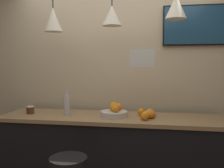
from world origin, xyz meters
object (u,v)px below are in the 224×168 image
at_px(juice_bottle, 67,104).
at_px(mounted_tv, 195,25).
at_px(fruit_bowl, 114,112).
at_px(spread_jar, 30,110).

distance_m(juice_bottle, mounted_tv, 1.70).
height_order(fruit_bowl, juice_bottle, juice_bottle).
bearing_deg(mounted_tv, fruit_bowl, -155.96).
distance_m(fruit_bowl, mounted_tv, 1.34).
bearing_deg(juice_bottle, spread_jar, 180.00).
distance_m(fruit_bowl, juice_bottle, 0.54).
height_order(juice_bottle, spread_jar, juice_bottle).
xyz_separation_m(juice_bottle, mounted_tv, (1.40, 0.40, 0.89)).
distance_m(spread_jar, mounted_tv, 2.11).
xyz_separation_m(fruit_bowl, spread_jar, (-0.97, -0.01, -0.01)).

